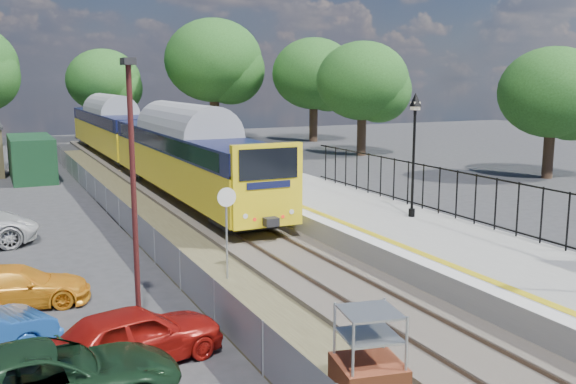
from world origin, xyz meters
TOP-DOWN VIEW (x-y plane):
  - ground at (0.00, 0.00)m, footprint 120.00×120.00m
  - track_bed at (-0.47, 9.67)m, footprint 5.90×80.00m
  - platform at (4.20, 8.00)m, footprint 5.00×70.00m
  - platform_edge at (2.14, 8.00)m, footprint 0.90×70.00m
  - victorian_lamp_north at (5.30, 6.00)m, footprint 0.44×0.44m
  - palisade_fence at (6.55, 2.24)m, footprint 0.12×26.00m
  - wire_fence at (-4.20, 12.00)m, footprint 0.06×52.00m
  - tree_line at (1.40, 42.00)m, footprint 56.80×43.80m
  - train at (0.00, 27.75)m, footprint 2.82×40.83m
  - brick_plinth at (-2.94, -3.98)m, footprint 1.38×1.38m
  - speed_sign at (-2.67, 4.27)m, footprint 0.57×0.11m
  - carpark_lamp at (-6.13, 0.60)m, footprint 0.25×0.50m
  - car_green at (-8.33, -1.74)m, footprint 4.97×2.49m
  - car_red at (-6.43, -0.35)m, footprint 4.06×2.37m
  - car_yellow at (-8.51, 4.60)m, footprint 3.96×2.07m

SIDE VIEW (x-z plane):
  - ground at x=0.00m, z-range 0.00..0.00m
  - track_bed at x=-0.47m, z-range -0.05..0.24m
  - platform at x=4.20m, z-range 0.00..0.90m
  - car_yellow at x=-8.51m, z-range 0.00..1.10m
  - wire_fence at x=-4.20m, z-range 0.00..1.20m
  - car_red at x=-6.43m, z-range 0.00..1.30m
  - car_green at x=-8.33m, z-range 0.00..1.35m
  - platform_edge at x=2.14m, z-range 0.90..0.91m
  - brick_plinth at x=-2.94m, z-range -0.04..1.87m
  - palisade_fence at x=6.55m, z-range 0.84..2.84m
  - speed_sign at x=-2.67m, z-range 0.52..3.37m
  - train at x=0.00m, z-range 0.59..4.09m
  - carpark_lamp at x=-6.13m, z-range 0.49..6.91m
  - victorian_lamp_north at x=5.30m, z-range 2.00..6.60m
  - tree_line at x=1.40m, z-range 0.67..12.55m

